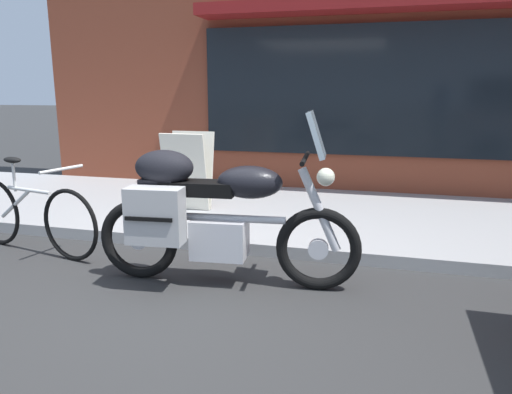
% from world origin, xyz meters
% --- Properties ---
extents(ground_plane, '(80.00, 80.00, 0.00)m').
position_xyz_m(ground_plane, '(0.00, 0.00, 0.00)').
color(ground_plane, '#2F2F2F').
extents(touring_motorcycle, '(2.17, 0.80, 1.41)m').
position_xyz_m(touring_motorcycle, '(0.08, 0.36, 0.61)').
color(touring_motorcycle, black).
rests_on(touring_motorcycle, ground_plane).
extents(parked_bicycle, '(1.72, 0.54, 0.93)m').
position_xyz_m(parked_bicycle, '(-1.89, 0.65, 0.38)').
color(parked_bicycle, black).
rests_on(parked_bicycle, ground_plane).
extents(sandwich_board_sign, '(0.55, 0.41, 0.94)m').
position_xyz_m(sandwich_board_sign, '(-0.92, 2.26, 0.60)').
color(sandwich_board_sign, silver).
rests_on(sandwich_board_sign, sidewalk_curb).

